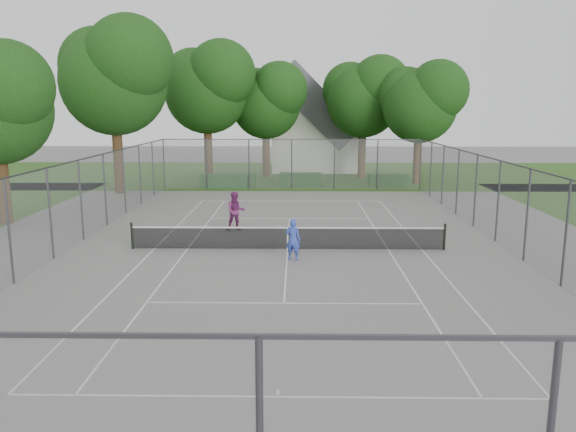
{
  "coord_description": "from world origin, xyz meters",
  "views": [
    {
      "loc": [
        0.38,
        -22.28,
        5.77
      ],
      "look_at": [
        0.0,
        1.0,
        1.2
      ],
      "focal_mm": 35.0,
      "sensor_mm": 36.0,
      "label": 1
    }
  ],
  "objects_px": {
    "tennis_net": "(288,237)",
    "girl_player": "(293,239)",
    "woman_player": "(236,211)",
    "house": "(316,128)"
  },
  "relations": [
    {
      "from": "house",
      "to": "girl_player",
      "type": "xyz_separation_m",
      "value": [
        -1.82,
        -30.53,
        -3.07
      ]
    },
    {
      "from": "girl_player",
      "to": "woman_player",
      "type": "height_order",
      "value": "woman_player"
    },
    {
      "from": "tennis_net",
      "to": "girl_player",
      "type": "distance_m",
      "value": 1.61
    },
    {
      "from": "tennis_net",
      "to": "woman_player",
      "type": "distance_m",
      "value": 4.37
    },
    {
      "from": "tennis_net",
      "to": "house",
      "type": "relative_size",
      "value": 1.34
    },
    {
      "from": "tennis_net",
      "to": "woman_player",
      "type": "height_order",
      "value": "woman_player"
    },
    {
      "from": "tennis_net",
      "to": "girl_player",
      "type": "height_order",
      "value": "girl_player"
    },
    {
      "from": "tennis_net",
      "to": "house",
      "type": "xyz_separation_m",
      "value": [
        2.06,
        28.97,
        3.36
      ]
    },
    {
      "from": "girl_player",
      "to": "woman_player",
      "type": "bearing_deg",
      "value": -44.98
    },
    {
      "from": "tennis_net",
      "to": "girl_player",
      "type": "xyz_separation_m",
      "value": [
        0.23,
        -1.56,
        0.29
      ]
    }
  ]
}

